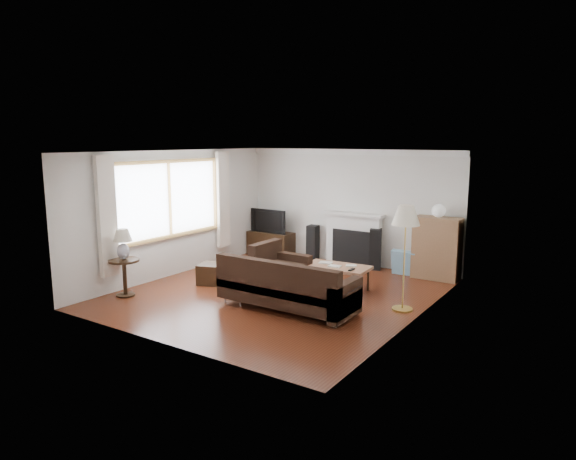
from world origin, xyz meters
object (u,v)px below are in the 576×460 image
Objects in this scene: bookshelf at (437,248)px; floor_lamp at (404,259)px; side_table at (125,278)px; coffee_table at (337,278)px; sectional_sofa at (287,285)px; tv_stand at (271,243)px.

floor_lamp reaches higher than bookshelf.
coffee_table is at bearing 38.97° from side_table.
sectional_sofa reaches higher than coffee_table.
bookshelf is at bearing 44.65° from side_table.
side_table reaches higher than tv_stand.
tv_stand is at bearing 86.86° from side_table.
side_table is (-4.33, -1.95, -0.52)m from floor_lamp.
tv_stand is 3.97m from bookshelf.
coffee_table is 0.69× the size of floor_lamp.
bookshelf is 0.50× the size of sectional_sofa.
coffee_table is at bearing -32.73° from tv_stand.
floor_lamp reaches higher than sectional_sofa.
side_table is at bearing -155.75° from floor_lamp.
coffee_table is 3.75m from side_table.
bookshelf reaches higher than sectional_sofa.
floor_lamp is at bearing -27.51° from tv_stand.
coffee_table is (-1.26, -1.77, -0.38)m from bookshelf.
side_table is at bearing -144.61° from coffee_table.
tv_stand is 0.89× the size of bookshelf.
coffee_table is (0.16, 1.38, -0.17)m from sectional_sofa.
floor_lamp reaches higher than coffee_table.
coffee_table is at bearing 163.90° from floor_lamp.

